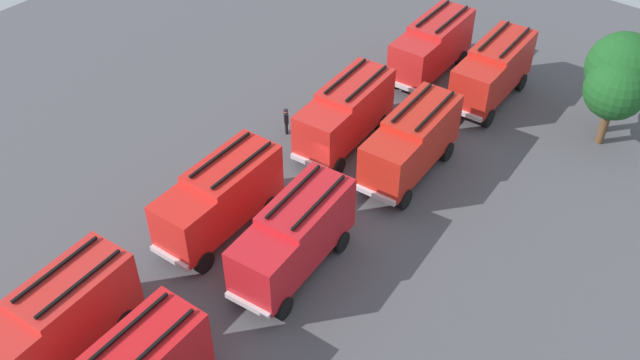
{
  "coord_description": "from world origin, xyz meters",
  "views": [
    {
      "loc": [
        21.74,
        17.6,
        25.07
      ],
      "look_at": [
        0.0,
        0.0,
        1.4
      ],
      "focal_mm": 39.65,
      "sensor_mm": 36.0,
      "label": 1
    }
  ],
  "objects": [
    {
      "name": "firefighter_1",
      "position": [
        -3.98,
        -4.46,
        0.9
      ],
      "size": [
        0.48,
        0.42,
        1.62
      ],
      "rotation": [
        0.0,
        0.0,
        5.26
      ],
      "color": "black",
      "rests_on": "ground"
    },
    {
      "name": "tree_0",
      "position": [
        -15.6,
        9.22,
        4.27
      ],
      "size": [
        4.09,
        4.09,
        6.34
      ],
      "color": "brown",
      "rests_on": "ground"
    },
    {
      "name": "fire_truck_4",
      "position": [
        -14.2,
        2.24,
        2.15
      ],
      "size": [
        7.34,
        3.11,
        3.88
      ],
      "rotation": [
        0.0,
        0.0,
        0.06
      ],
      "color": "red",
      "rests_on": "ground"
    },
    {
      "name": "fire_truck_1",
      "position": [
        -4.8,
        -2.03,
        2.15
      ],
      "size": [
        7.39,
        3.29,
        3.88
      ],
      "rotation": [
        0.0,
        0.0,
        0.09
      ],
      "color": "red",
      "rests_on": "ground"
    },
    {
      "name": "fire_truck_2",
      "position": [
        4.78,
        -2.45,
        2.15
      ],
      "size": [
        7.32,
        3.07,
        3.88
      ],
      "rotation": [
        0.0,
        0.0,
        0.05
      ],
      "color": "red",
      "rests_on": "ground"
    },
    {
      "name": "traffic_cone_1",
      "position": [
        5.33,
        -4.96,
        0.28
      ],
      "size": [
        0.39,
        0.39,
        0.55
      ],
      "primitive_type": "cone",
      "color": "#F2600C",
      "rests_on": "ground"
    },
    {
      "name": "fire_truck_3",
      "position": [
        14.29,
        -2.27,
        2.15
      ],
      "size": [
        7.38,
        3.24,
        3.88
      ],
      "rotation": [
        0.0,
        0.0,
        0.08
      ],
      "color": "red",
      "rests_on": "ground"
    },
    {
      "name": "fire_truck_6",
      "position": [
        4.56,
        2.15,
        2.15
      ],
      "size": [
        7.42,
        3.38,
        3.88
      ],
      "rotation": [
        0.0,
        0.0,
        0.11
      ],
      "color": "red",
      "rests_on": "ground"
    },
    {
      "name": "firefighter_2",
      "position": [
        -9.6,
        -5.03,
        0.99
      ],
      "size": [
        0.41,
        0.48,
        1.75
      ],
      "rotation": [
        0.0,
        0.0,
        0.51
      ],
      "color": "black",
      "rests_on": "ground"
    },
    {
      "name": "tree_1",
      "position": [
        -14.28,
        9.53,
        3.66
      ],
      "size": [
        3.51,
        3.51,
        5.44
      ],
      "color": "brown",
      "rests_on": "ground"
    },
    {
      "name": "fire_truck_5",
      "position": [
        -4.9,
        2.36,
        2.15
      ],
      "size": [
        7.37,
        3.22,
        3.88
      ],
      "rotation": [
        0.0,
        0.0,
        0.08
      ],
      "color": "red",
      "rests_on": "ground"
    },
    {
      "name": "traffic_cone_0",
      "position": [
        -16.43,
        -4.58,
        0.32
      ],
      "size": [
        0.44,
        0.44,
        0.64
      ],
      "primitive_type": "cone",
      "color": "#F2600C",
      "rests_on": "ground"
    },
    {
      "name": "fire_truck_0",
      "position": [
        -14.37,
        -2.29,
        2.15
      ],
      "size": [
        7.33,
        3.1,
        3.88
      ],
      "rotation": [
        0.0,
        0.0,
        0.06
      ],
      "color": "red",
      "rests_on": "ground"
    },
    {
      "name": "ground_plane",
      "position": [
        0.0,
        0.0,
        0.0
      ],
      "size": [
        65.54,
        65.54,
        0.0
      ],
      "primitive_type": "plane",
      "color": "#4C4C51"
    },
    {
      "name": "firefighter_3",
      "position": [
        -3.43,
        -5.34,
        0.92
      ],
      "size": [
        0.46,
        0.47,
        1.65
      ],
      "rotation": [
        0.0,
        0.0,
        5.57
      ],
      "color": "black",
      "rests_on": "ground"
    }
  ]
}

